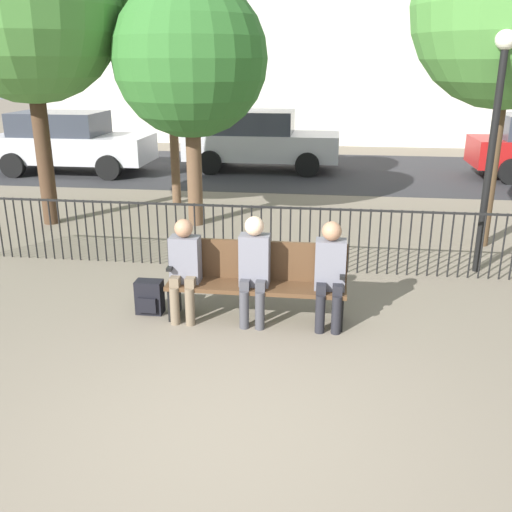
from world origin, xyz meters
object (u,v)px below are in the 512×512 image
(backpack, at_px, (149,297))
(tree_0, at_px, (169,21))
(park_bench, at_px, (257,278))
(tree_2, at_px, (190,59))
(seated_person_0, at_px, (185,264))
(seated_person_1, at_px, (254,265))
(parked_car_2, at_px, (69,141))
(tree_3, at_px, (26,8))
(parked_car_1, at_px, (259,139))
(seated_person_2, at_px, (330,269))
(lamp_post, at_px, (496,115))

(backpack, distance_m, tree_0, 6.65)
(park_bench, distance_m, tree_2, 4.90)
(seated_person_0, relative_size, seated_person_1, 0.95)
(seated_person_1, bearing_deg, park_bench, 82.81)
(backpack, xyz_separation_m, parked_car_2, (-4.93, 8.61, 0.64))
(seated_person_1, distance_m, parked_car_2, 10.68)
(tree_0, distance_m, tree_3, 2.69)
(parked_car_1, distance_m, parked_car_2, 5.13)
(backpack, bearing_deg, tree_2, 95.29)
(seated_person_1, xyz_separation_m, parked_car_1, (-1.20, 9.78, 0.13))
(tree_2, relative_size, tree_3, 0.80)
(park_bench, height_order, backpack, park_bench)
(parked_car_1, bearing_deg, seated_person_2, -78.10)
(park_bench, relative_size, lamp_post, 0.63)
(lamp_post, distance_m, parked_car_2, 11.38)
(park_bench, distance_m, tree_0, 6.81)
(parked_car_1, bearing_deg, backpack, -90.47)
(tree_0, xyz_separation_m, parked_car_1, (1.25, 4.14, -2.80))
(backpack, distance_m, parked_car_2, 9.95)
(tree_0, bearing_deg, parked_car_1, 73.19)
(seated_person_1, bearing_deg, seated_person_0, -179.78)
(tree_0, bearing_deg, tree_2, -63.41)
(seated_person_1, bearing_deg, backpack, 176.60)
(seated_person_0, relative_size, parked_car_2, 0.29)
(parked_car_1, xyz_separation_m, parked_car_2, (-5.01, -1.09, 0.00))
(park_bench, bearing_deg, parked_car_2, 126.05)
(seated_person_0, bearing_deg, lamp_post, 29.37)
(parked_car_1, bearing_deg, seated_person_0, -87.70)
(seated_person_0, height_order, tree_0, tree_0)
(seated_person_0, distance_m, seated_person_2, 1.67)
(tree_2, relative_size, parked_car_1, 1.02)
(lamp_post, relative_size, parked_car_2, 0.79)
(seated_person_0, bearing_deg, seated_person_1, 0.22)
(seated_person_2, bearing_deg, seated_person_0, -179.94)
(park_bench, xyz_separation_m, tree_3, (-4.39, 3.64, 3.24))
(seated_person_2, bearing_deg, parked_car_2, 129.14)
(backpack, relative_size, parked_car_1, 0.10)
(seated_person_0, xyz_separation_m, lamp_post, (3.78, 2.13, 1.54))
(seated_person_0, relative_size, backpack, 2.92)
(seated_person_0, height_order, lamp_post, lamp_post)
(park_bench, height_order, tree_2, tree_2)
(backpack, xyz_separation_m, tree_2, (-0.37, 3.97, 2.72))
(lamp_post, bearing_deg, tree_2, 157.46)
(seated_person_0, distance_m, tree_3, 6.02)
(tree_0, bearing_deg, park_bench, -65.90)
(backpack, relative_size, tree_2, 0.10)
(seated_person_0, bearing_deg, tree_2, 101.73)
(tree_3, height_order, parked_car_1, tree_3)
(seated_person_1, height_order, parked_car_2, parked_car_2)
(tree_0, xyz_separation_m, tree_2, (0.80, -1.60, -0.72))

